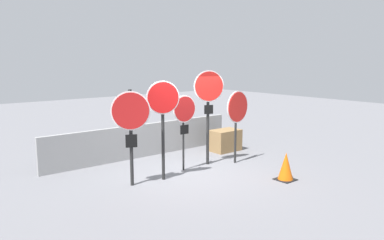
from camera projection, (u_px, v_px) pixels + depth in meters
name	position (u px, v px, depth m)	size (l,w,h in m)	color
ground_plane	(190.00, 173.00, 9.85)	(40.00, 40.00, 0.00)	slate
fence_back	(145.00, 140.00, 11.48)	(6.41, 0.12, 1.01)	gray
stop_sign_0	(131.00, 120.00, 8.60)	(0.84, 0.41, 2.28)	black
stop_sign_1	(163.00, 109.00, 9.00)	(0.75, 0.35, 2.46)	black
stop_sign_2	(184.00, 115.00, 9.84)	(0.72, 0.11, 2.03)	black
stop_sign_3	(209.00, 98.00, 10.34)	(0.82, 0.35, 2.67)	black
stop_sign_4	(237.00, 111.00, 10.56)	(0.90, 0.17, 2.09)	black
traffic_cone_0	(286.00, 166.00, 9.24)	(0.45, 0.45, 0.70)	black
storage_crate	(225.00, 140.00, 12.20)	(0.96, 0.62, 0.70)	olive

